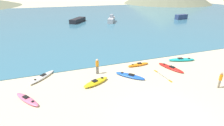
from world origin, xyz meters
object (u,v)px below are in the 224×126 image
object	(u,v)px
kayak_on_sand_4	(171,68)
loose_paddle	(163,76)
kayak_on_sand_5	(138,65)
kayak_on_sand_0	(130,76)
person_near_waterline	(97,65)
moored_boat_0	(78,20)
kayak_on_sand_2	(181,60)
kayak_on_sand_6	(27,99)
moored_boat_1	(181,17)
kayak_on_sand_1	(96,82)
kayak_on_sand_3	(42,77)
moored_boat_2	(111,20)
person_near_foreground	(220,79)

from	to	relation	value
kayak_on_sand_4	loose_paddle	world-z (taller)	kayak_on_sand_4
kayak_on_sand_5	kayak_on_sand_0	bearing A→B (deg)	-133.46
kayak_on_sand_0	loose_paddle	size ratio (longest dim) A/B	1.01
kayak_on_sand_4	person_near_waterline	size ratio (longest dim) A/B	1.98
kayak_on_sand_5	moored_boat_0	distance (m)	29.19
kayak_on_sand_2	kayak_on_sand_6	world-z (taller)	kayak_on_sand_2
moored_boat_0	moored_boat_1	world-z (taller)	moored_boat_1
kayak_on_sand_4	kayak_on_sand_6	size ratio (longest dim) A/B	1.19
moored_boat_1	kayak_on_sand_1	bearing A→B (deg)	-139.80
kayak_on_sand_5	person_near_waterline	xyz separation A→B (m)	(-4.91, -0.37, 0.80)
kayak_on_sand_3	kayak_on_sand_6	distance (m)	3.71
person_near_waterline	moored_boat_0	size ratio (longest dim) A/B	0.29
kayak_on_sand_2	kayak_on_sand_3	distance (m)	15.94
kayak_on_sand_4	person_near_waterline	distance (m)	8.09
kayak_on_sand_5	moored_boat_2	distance (m)	27.07
kayak_on_sand_5	loose_paddle	bearing A→B (deg)	-69.55
person_near_waterline	moored_boat_0	xyz separation A→B (m)	(2.81, 29.49, -0.38)
kayak_on_sand_1	kayak_on_sand_2	distance (m)	11.38
kayak_on_sand_4	moored_boat_1	size ratio (longest dim) A/B	0.88
moored_boat_2	kayak_on_sand_1	bearing A→B (deg)	-112.00
kayak_on_sand_1	moored_boat_2	distance (m)	30.99
kayak_on_sand_4	moored_boat_0	distance (m)	31.43
moored_boat_1	moored_boat_2	bearing A→B (deg)	174.00
kayak_on_sand_3	loose_paddle	size ratio (longest dim) A/B	0.99
person_near_foreground	moored_boat_1	distance (m)	37.65
moored_boat_1	person_near_foreground	bearing A→B (deg)	-124.71
kayak_on_sand_2	moored_boat_0	xyz separation A→B (m)	(-7.73, 29.57, 0.41)
kayak_on_sand_2	kayak_on_sand_3	xyz separation A→B (m)	(-15.92, 0.89, -0.00)
person_near_foreground	person_near_waterline	distance (m)	11.31
kayak_on_sand_0	moored_boat_0	bearing A→B (deg)	90.09
kayak_on_sand_2	moored_boat_0	world-z (taller)	moored_boat_0
moored_boat_1	kayak_on_sand_2	bearing A→B (deg)	-129.37
kayak_on_sand_2	person_near_foreground	distance (m)	6.36
kayak_on_sand_3	person_near_foreground	bearing A→B (deg)	-25.69
kayak_on_sand_3	kayak_on_sand_6	xyz separation A→B (m)	(-1.09, -3.54, -0.01)
moored_boat_1	loose_paddle	size ratio (longest dim) A/B	1.34
kayak_on_sand_6	person_near_waterline	xyz separation A→B (m)	(6.47, 2.73, 0.81)
kayak_on_sand_2	moored_boat_0	size ratio (longest dim) A/B	0.60
kayak_on_sand_4	kayak_on_sand_6	world-z (taller)	kayak_on_sand_6
moored_boat_2	kayak_on_sand_5	bearing A→B (deg)	-102.85
kayak_on_sand_0	kayak_on_sand_1	xyz separation A→B (m)	(-3.54, -0.18, 0.05)
kayak_on_sand_4	moored_boat_1	world-z (taller)	moored_boat_1
kayak_on_sand_3	kayak_on_sand_1	bearing A→B (deg)	-30.71
kayak_on_sand_1	kayak_on_sand_5	distance (m)	6.06
moored_boat_0	moored_boat_1	bearing A→B (deg)	-9.77
person_near_foreground	kayak_on_sand_0	bearing A→B (deg)	145.45
kayak_on_sand_4	loose_paddle	bearing A→B (deg)	-146.75
person_near_waterline	moored_boat_2	size ratio (longest dim) A/B	0.33
person_near_waterline	moored_boat_0	bearing A→B (deg)	84.55
moored_boat_2	kayak_on_sand_6	bearing A→B (deg)	-120.53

